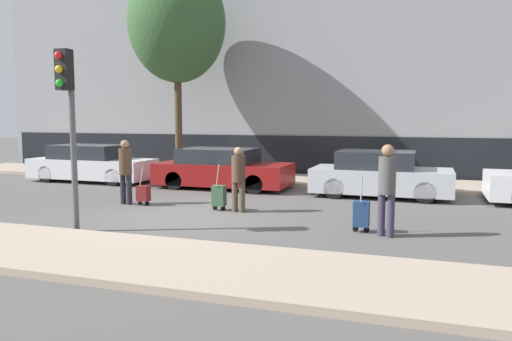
# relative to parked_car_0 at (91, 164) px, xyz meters

# --- Properties ---
(ground_plane) EXTENTS (80.00, 80.00, 0.00)m
(ground_plane) POSITION_rel_parked_car_0_xyz_m (6.15, -4.60, -0.64)
(ground_plane) COLOR #565451
(sidewalk_near) EXTENTS (28.00, 2.50, 0.12)m
(sidewalk_near) POSITION_rel_parked_car_0_xyz_m (6.15, -8.35, -0.58)
(sidewalk_near) COLOR tan
(sidewalk_near) RESTS_ON ground_plane
(sidewalk_far) EXTENTS (28.00, 3.00, 0.12)m
(sidewalk_far) POSITION_rel_parked_car_0_xyz_m (6.15, 2.40, -0.58)
(sidewalk_far) COLOR tan
(sidewalk_far) RESTS_ON ground_plane
(building_facade) EXTENTS (28.00, 3.48, 12.44)m
(building_facade) POSITION_rel_parked_car_0_xyz_m (6.15, 6.31, 5.57)
(building_facade) COLOR gray
(building_facade) RESTS_ON ground_plane
(parked_car_0) EXTENTS (4.59, 1.70, 1.35)m
(parked_car_0) POSITION_rel_parked_car_0_xyz_m (0.00, 0.00, 0.00)
(parked_car_0) COLOR silver
(parked_car_0) RESTS_ON ground_plane
(parked_car_1) EXTENTS (4.44, 1.90, 1.33)m
(parked_car_1) POSITION_rel_parked_car_0_xyz_m (5.22, -0.02, -0.01)
(parked_car_1) COLOR maroon
(parked_car_1) RESTS_ON ground_plane
(parked_car_2) EXTENTS (4.04, 1.85, 1.36)m
(parked_car_2) POSITION_rel_parked_car_0_xyz_m (10.34, -0.12, 0.00)
(parked_car_2) COLOR #B7BABF
(parked_car_2) RESTS_ON ground_plane
(pedestrian_left) EXTENTS (0.35, 0.34, 1.75)m
(pedestrian_left) POSITION_rel_parked_car_0_xyz_m (3.94, -3.71, 0.36)
(pedestrian_left) COLOR #23232D
(pedestrian_left) RESTS_ON ground_plane
(trolley_left) EXTENTS (0.34, 0.29, 1.07)m
(trolley_left) POSITION_rel_parked_car_0_xyz_m (4.49, -3.73, -0.31)
(trolley_left) COLOR maroon
(trolley_left) RESTS_ON ground_plane
(pedestrian_center) EXTENTS (0.35, 0.34, 1.63)m
(pedestrian_center) POSITION_rel_parked_car_0_xyz_m (7.24, -3.78, 0.28)
(pedestrian_center) COLOR #4C4233
(pedestrian_center) RESTS_ON ground_plane
(trolley_center) EXTENTS (0.34, 0.29, 1.18)m
(trolley_center) POSITION_rel_parked_car_0_xyz_m (6.69, -3.73, -0.26)
(trolley_center) COLOR #335138
(trolley_center) RESTS_ON ground_plane
(pedestrian_right) EXTENTS (0.34, 0.34, 1.83)m
(pedestrian_right) POSITION_rel_parked_car_0_xyz_m (10.92, -5.21, 0.41)
(pedestrian_right) COLOR #383347
(pedestrian_right) RESTS_ON ground_plane
(trolley_right) EXTENTS (0.34, 0.29, 1.19)m
(trolley_right) POSITION_rel_parked_car_0_xyz_m (10.41, -5.00, -0.26)
(trolley_right) COLOR navy
(trolley_right) RESTS_ON ground_plane
(traffic_light) EXTENTS (0.28, 0.47, 3.69)m
(traffic_light) POSITION_rel_parked_car_0_xyz_m (4.82, -6.96, 2.00)
(traffic_light) COLOR #515154
(traffic_light) RESTS_ON ground_plane
(bare_tree_near_crossing) EXTENTS (3.71, 3.71, 8.09)m
(bare_tree_near_crossing) POSITION_rel_parked_car_0_xyz_m (2.46, 2.18, 5.29)
(bare_tree_near_crossing) COLOR #4C3826
(bare_tree_near_crossing) RESTS_ON sidewalk_far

